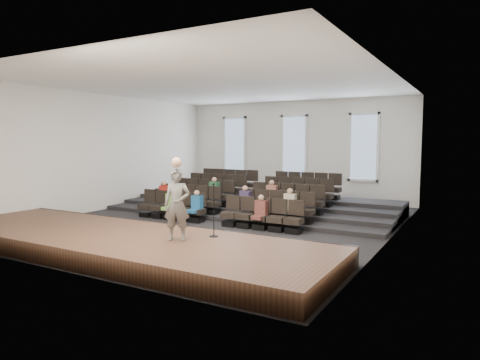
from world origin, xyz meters
name	(u,v)px	position (x,y,z in m)	size (l,w,h in m)	color
ground	(222,221)	(0.00, 0.00, 0.00)	(14.00, 14.00, 0.00)	black
ceiling	(221,85)	(0.00, 0.00, 5.01)	(12.00, 14.00, 0.02)	white
wall_back	(295,151)	(0.00, 7.02, 2.50)	(12.00, 0.04, 5.00)	white
wall_front	(56,163)	(0.00, -7.02, 2.50)	(12.00, 0.04, 5.00)	white
wall_left	(105,152)	(-6.02, 0.00, 2.50)	(0.04, 14.00, 5.00)	white
wall_right	(393,158)	(6.02, 0.00, 2.50)	(0.04, 14.00, 5.00)	white
stage	(121,243)	(0.00, -5.10, 0.25)	(11.80, 3.60, 0.50)	#503222
stage_lip	(164,231)	(0.00, -3.33, 0.25)	(11.80, 0.06, 0.52)	black
risers	(260,205)	(0.00, 3.17, 0.20)	(11.80, 4.80, 0.60)	black
seating_rows	(242,199)	(0.00, 1.54, 0.68)	(6.80, 4.70, 1.67)	black
windows	(294,147)	(0.00, 6.95, 2.70)	(8.44, 0.10, 3.24)	white
audience	(219,198)	(-0.35, 0.34, 0.81)	(6.05, 2.64, 1.10)	#7BCB51
speaker	(177,205)	(1.74, -4.90, 1.40)	(0.66, 0.43, 1.81)	#5D5B58
mic_stand	(214,221)	(2.32, -4.10, 0.92)	(0.24, 0.24, 1.41)	black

